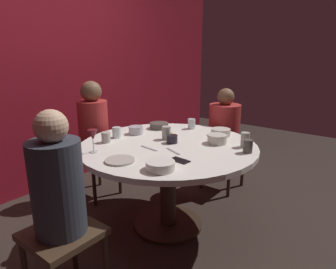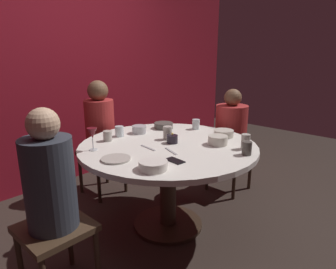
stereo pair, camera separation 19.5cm
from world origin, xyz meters
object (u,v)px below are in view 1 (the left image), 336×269
object	(u,v)px
seated_diner_left	(58,190)
bowl_small_white	(217,139)
cup_near_candle	(117,132)
cup_by_right_diner	(166,133)
seated_diner_back	(94,127)
seated_diner_right	(224,128)
bowl_sauce_side	(160,166)
dinner_plate	(120,160)
cup_by_left_diner	(245,140)
bowl_rice_portion	(159,126)
cup_center_front	(106,137)
cup_far_edge	(248,146)
cup_beside_wine	(192,124)
wine_glass	(93,136)
dining_table	(168,160)
cell_phone	(180,160)
candle_holder	(172,139)
bowl_salad_center	(221,132)
bowl_serving_large	(136,130)

from	to	relation	value
seated_diner_left	bowl_small_white	bearing A→B (deg)	-13.63
cup_near_candle	cup_by_right_diner	world-z (taller)	cup_by_right_diner
seated_diner_back	bowl_small_white	distance (m)	1.30
seated_diner_right	bowl_sauce_side	world-z (taller)	seated_diner_right
dinner_plate	bowl_small_white	bearing A→B (deg)	-22.42
cup_by_left_diner	dinner_plate	bearing A→B (deg)	146.97
seated_diner_left	bowl_rice_portion	bearing A→B (deg)	15.74
cup_center_front	bowl_sauce_side	bearing A→B (deg)	-103.97
bowl_sauce_side	cup_by_right_diner	world-z (taller)	cup_by_right_diner
cup_far_edge	cup_beside_wine	world-z (taller)	cup_far_edge
cup_center_front	cup_beside_wine	distance (m)	0.88
seated_diner_right	cup_near_candle	bearing A→B (deg)	-22.99
wine_glass	bowl_sauce_side	bearing A→B (deg)	-86.23
wine_glass	cup_near_candle	distance (m)	0.42
seated_diner_right	cup_center_front	bearing A→B (deg)	-18.78
dining_table	cup_beside_wine	bearing A→B (deg)	13.38
cell_phone	bowl_rice_portion	size ratio (longest dim) A/B	0.76
dinner_plate	cup_by_left_diner	distance (m)	1.00
candle_holder	dinner_plate	size ratio (longest dim) A/B	0.45
dinner_plate	cup_beside_wine	xyz separation A→B (m)	(1.06, 0.11, 0.04)
bowl_salad_center	cup_by_right_diner	xyz separation A→B (m)	(-0.39, 0.31, 0.03)
bowl_sauce_side	cup_beside_wine	bearing A→B (deg)	23.16
candle_holder	cup_center_front	bearing A→B (deg)	126.55
candle_holder	bowl_rice_portion	xyz separation A→B (m)	(0.31, 0.39, -0.01)
wine_glass	bowl_sauce_side	distance (m)	0.62
bowl_small_white	cup_beside_wine	world-z (taller)	cup_beside_wine
dining_table	cup_center_front	xyz separation A→B (m)	(-0.28, 0.43, 0.18)
cell_phone	cup_far_edge	world-z (taller)	cup_far_edge
dinner_plate	bowl_rice_portion	bearing A→B (deg)	22.96
seated_diner_back	cup_by_right_diner	bearing A→B (deg)	6.48
dining_table	cup_near_candle	distance (m)	0.52
wine_glass	cup_near_candle	world-z (taller)	wine_glass
bowl_sauce_side	bowl_rice_portion	world-z (taller)	bowl_sauce_side
bowl_sauce_side	dining_table	bearing A→B (deg)	32.92
seated_diner_left	cup_far_edge	distance (m)	1.35
cup_far_edge	cup_beside_wine	distance (m)	0.81
bowl_serving_large	cup_center_front	xyz separation A→B (m)	(-0.35, 0.01, 0.01)
candle_holder	wine_glass	bearing A→B (deg)	149.78
bowl_serving_large	cup_center_front	world-z (taller)	cup_center_front
bowl_serving_large	cup_by_right_diner	size ratio (longest dim) A/B	1.15
cup_far_edge	cup_beside_wine	size ratio (longest dim) A/B	1.03
candle_holder	cup_beside_wine	bearing A→B (deg)	15.38
seated_diner_left	cup_center_front	world-z (taller)	seated_diner_left
cell_phone	cup_far_edge	bearing A→B (deg)	152.80
cup_beside_wine	cup_by_left_diner	bearing A→B (deg)	-109.07
seated_diner_back	cell_phone	distance (m)	1.29
cup_by_right_diner	cup_beside_wine	bearing A→B (deg)	4.42
cup_center_front	cup_far_edge	distance (m)	1.14
seated_diner_back	cup_by_left_diner	world-z (taller)	seated_diner_back
candle_holder	bowl_small_white	distance (m)	0.37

